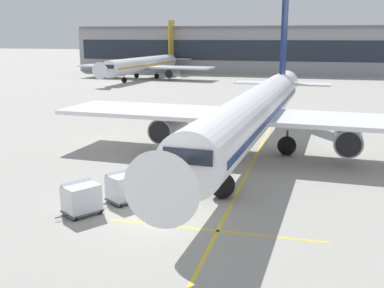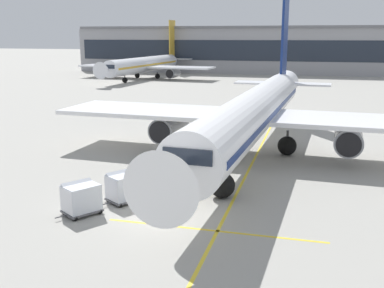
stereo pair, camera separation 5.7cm
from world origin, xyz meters
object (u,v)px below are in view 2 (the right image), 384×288
Objects in this scene: baggage_cart_lead at (124,186)px; ground_crew_by_carts at (138,180)px; parked_airplane at (256,111)px; ground_crew_by_loader at (152,182)px; distant_airplane at (146,65)px; belt_loader at (172,177)px; safety_cone_engine_keepout at (200,150)px; ground_crew_marshaller at (137,184)px; baggage_cart_second at (81,198)px; ground_crew_wingwalker at (170,190)px.

ground_crew_by_carts is at bearing 74.24° from baggage_cart_lead.
parked_airplane is 25.62× the size of ground_crew_by_loader.
distant_airplane is at bearing 109.99° from ground_crew_by_carts.
distant_airplane reaches higher than ground_crew_by_loader.
belt_loader is 10.12m from safety_cone_engine_keepout.
baggage_cart_second is at bearing -124.59° from ground_crew_marshaller.
parked_airplane reaches higher than distant_airplane.
ground_crew_wingwalker is at bearing -37.91° from ground_crew_by_loader.
ground_crew_marshaller is (0.64, 0.68, -0.00)m from baggage_cart_lead.
ground_crew_wingwalker is at bearing -74.76° from belt_loader.
parked_airplane reaches higher than belt_loader.
belt_loader is 8.39× the size of safety_cone_engine_keepout.
baggage_cart_lead is at bearing -124.85° from belt_loader.
belt_loader is 82.94m from distant_airplane.
parked_airplane is 75.03m from distant_airplane.
safety_cone_engine_keepout is (0.23, 11.85, -0.71)m from ground_crew_by_loader.
parked_airplane is 5.98m from safety_cone_engine_keepout.
distant_airplane is (-31.27, 80.10, 2.32)m from ground_crew_wingwalker.
belt_loader is 2.90× the size of ground_crew_by_carts.
baggage_cart_second is at bearing -116.20° from parked_airplane.
distant_airplane is (-30.46, 77.11, 2.48)m from belt_loader.
safety_cone_engine_keepout is at bearing 88.90° from ground_crew_by_loader.
distant_airplane is (-29.91, 67.01, 3.02)m from safety_cone_engine_keepout.
parked_airplane is at bearing 66.12° from ground_crew_marshaller.
distant_airplane is (-28.29, 80.22, 2.32)m from baggage_cart_lead.
ground_crew_by_carts is 0.74m from ground_crew_marshaller.
ground_crew_wingwalker is at bearing 2.35° from baggage_cart_lead.
baggage_cart_lead is (-6.40, -13.69, -2.86)m from parked_airplane.
belt_loader is 2.88m from ground_crew_marshaller.
baggage_cart_second is 5.31m from ground_crew_wingwalker.
belt_loader is at bearing -86.92° from safety_cone_engine_keepout.
ground_crew_by_loader is at bearing -91.10° from safety_cone_engine_keepout.
belt_loader reaches higher than baggage_cart_second.
distant_airplane is at bearing 111.55° from belt_loader.
baggage_cart_second reaches higher than safety_cone_engine_keepout.
ground_crew_wingwalker is at bearing -68.67° from distant_airplane.
baggage_cart_second is at bearing -101.54° from safety_cone_engine_keepout.
baggage_cart_second reaches higher than ground_crew_by_carts.
baggage_cart_lead reaches higher than ground_crew_marshaller.
baggage_cart_second is 1.56× the size of ground_crew_by_loader.
ground_crew_wingwalker is at bearing -104.16° from parked_airplane.
parked_airplane is 73.97× the size of safety_cone_engine_keepout.
distant_airplane reaches higher than ground_crew_wingwalker.
belt_loader reaches higher than ground_crew_wingwalker.
ground_crew_by_carts is (0.39, 1.37, -0.00)m from baggage_cart_lead.
ground_crew_wingwalker reaches higher than safety_cone_engine_keepout.
parked_airplane is 15.38m from baggage_cart_lead.
parked_airplane is at bearing 67.90° from ground_crew_by_loader.
ground_crew_by_loader is (-5.01, -12.33, -2.86)m from parked_airplane.
baggage_cart_second is 4.94m from ground_crew_by_loader.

